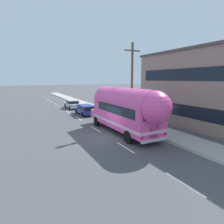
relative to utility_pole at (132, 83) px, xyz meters
The scene contains 7 objects.
ground_plane 6.54m from the utility_pole, 147.37° to the right, with size 300.00×300.00×0.00m, color #4C4C4F.
lane_markings 11.46m from the utility_pole, 98.12° to the left, with size 3.77×80.00×0.01m.
sidewalk_slab 8.64m from the utility_pole, 82.65° to the left, with size 2.75×90.00×0.15m, color #ADA89E.
utility_pole is the anchor object (origin of this frame).
painted_bus 4.05m from the utility_pole, 130.09° to the right, with size 2.67×10.76×4.12m.
car_lead 8.97m from the utility_pole, 106.68° to the left, with size 2.03×4.28×1.37m.
car_second 15.32m from the utility_pole, 99.30° to the left, with size 1.91×4.47×1.37m.
Camera 1 is at (-6.70, -13.96, 4.86)m, focal length 30.07 mm.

